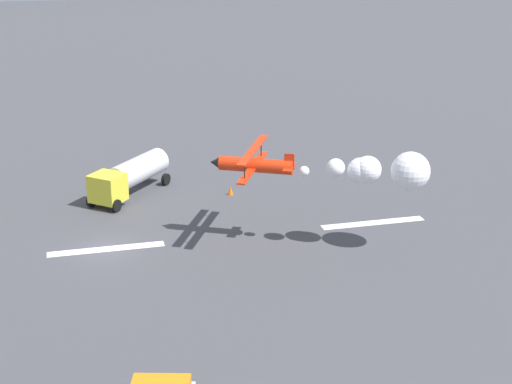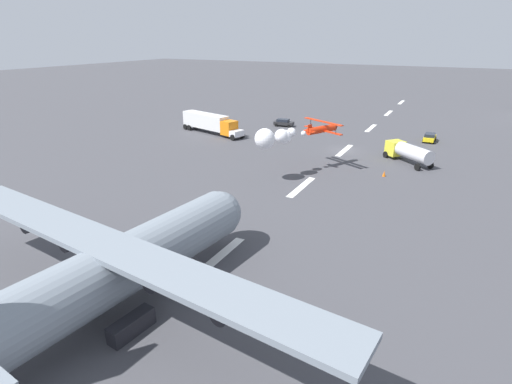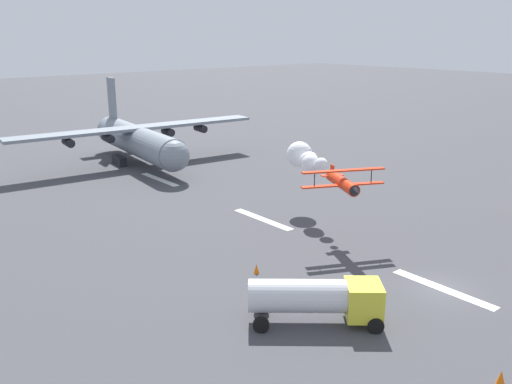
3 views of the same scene
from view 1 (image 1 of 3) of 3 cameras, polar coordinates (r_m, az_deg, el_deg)
The scene contains 6 objects.
ground_plane at distance 54.15m, azimuth -11.07°, elevation -4.19°, with size 440.00×440.00×0.00m, color #424247.
runway_stripe_3 at distance 54.15m, azimuth -11.07°, elevation -4.19°, with size 8.00×0.90×0.01m, color white.
runway_stripe_4 at distance 58.16m, azimuth 8.70°, elevation -2.28°, with size 8.00×0.90×0.01m, color white.
stunt_biplane_red at distance 51.92m, azimuth 7.98°, elevation 1.67°, with size 13.93×9.10×2.62m.
fuel_tanker_truck at distance 63.27m, azimuth -9.41°, elevation 1.22°, with size 7.28×7.83×2.90m.
traffic_cone_far at distance 63.04m, azimuth -1.92°, elevation 0.12°, with size 0.44×0.44×0.75m, color orange.
Camera 1 is at (-1.56, -49.44, 22.04)m, focal length 53.79 mm.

